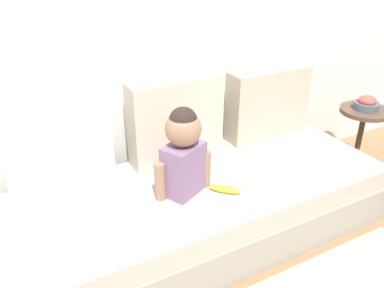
{
  "coord_description": "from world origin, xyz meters",
  "views": [
    {
      "loc": [
        -0.92,
        -1.58,
        1.53
      ],
      "look_at": [
        -0.06,
        0.0,
        0.6
      ],
      "focal_mm": 37.33,
      "sensor_mm": 36.0,
      "label": 1
    }
  ],
  "objects": [
    {
      "name": "ground_plane",
      "position": [
        0.0,
        0.0,
        0.0
      ],
      "size": [
        12.0,
        12.0,
        0.0
      ],
      "primitive_type": "plane",
      "color": "#93704C"
    },
    {
      "name": "back_wall",
      "position": [
        0.0,
        0.54,
        1.13
      ],
      "size": [
        5.35,
        0.1,
        2.26
      ],
      "primitive_type": "cube",
      "color": "white",
      "rests_on": "ground"
    },
    {
      "name": "couch",
      "position": [
        0.0,
        0.0,
        0.17
      ],
      "size": [
        2.15,
        0.83,
        0.35
      ],
      "color": "#9C978F",
      "rests_on": "ground"
    },
    {
      "name": "throw_pillow_left",
      "position": [
        -0.67,
        0.31,
        0.59
      ],
      "size": [
        0.53,
        0.16,
        0.47
      ],
      "primitive_type": "cube",
      "color": "silver",
      "rests_on": "couch"
    },
    {
      "name": "throw_pillow_center",
      "position": [
        0.0,
        0.31,
        0.6
      ],
      "size": [
        0.55,
        0.16,
        0.49
      ],
      "primitive_type": "cube",
      "color": "beige",
      "rests_on": "couch"
    },
    {
      "name": "throw_pillow_right",
      "position": [
        0.67,
        0.31,
        0.58
      ],
      "size": [
        0.56,
        0.16,
        0.46
      ],
      "primitive_type": "cube",
      "color": "#C1B29E",
      "rests_on": "couch"
    },
    {
      "name": "toddler",
      "position": [
        -0.13,
        -0.03,
        0.6
      ],
      "size": [
        0.32,
        0.22,
        0.47
      ],
      "color": "gray",
      "rests_on": "couch"
    },
    {
      "name": "banana",
      "position": [
        0.06,
        -0.14,
        0.37
      ],
      "size": [
        0.15,
        0.15,
        0.04
      ],
      "primitive_type": "ellipsoid",
      "rotation": [
        0.0,
        0.0,
        -0.8
      ],
      "color": "yellow",
      "rests_on": "couch"
    },
    {
      "name": "side_table",
      "position": [
        1.41,
        0.13,
        0.35
      ],
      "size": [
        0.35,
        0.35,
        0.46
      ],
      "color": "brown",
      "rests_on": "ground"
    },
    {
      "name": "fruit_bowl",
      "position": [
        1.41,
        0.13,
        0.5
      ],
      "size": [
        0.18,
        0.18,
        0.1
      ],
      "color": "#4C5666",
      "rests_on": "side_table"
    }
  ]
}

